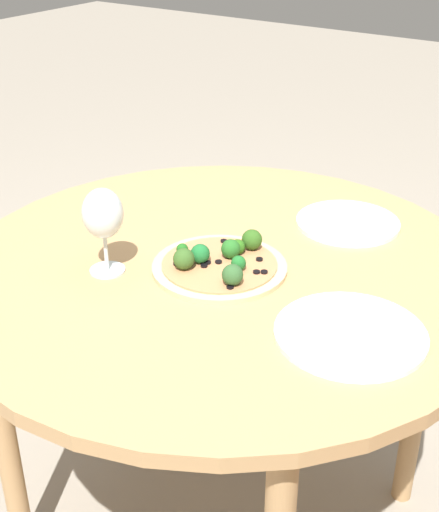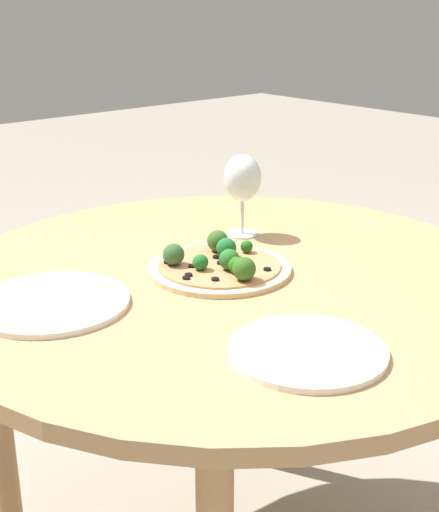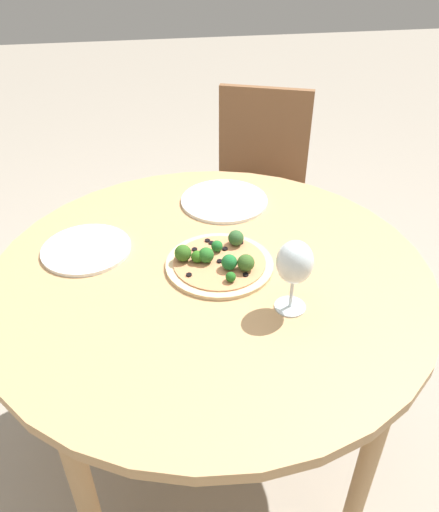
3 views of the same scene
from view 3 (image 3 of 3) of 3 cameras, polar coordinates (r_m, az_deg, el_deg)
ground_plane at (r=1.79m, az=-0.79°, el=-20.90°), size 12.00×12.00×0.00m
dining_table at (r=1.28m, az=-1.03°, el=-4.29°), size 1.09×1.09×0.75m
chair at (r=2.13m, az=4.40°, el=7.33°), size 0.52×0.52×0.89m
pizza at (r=1.24m, az=-0.04°, el=-0.56°), size 0.27×0.27×0.06m
wine_glass at (r=1.06m, az=8.59°, el=-0.90°), size 0.08×0.08×0.18m
plate_near at (r=1.34m, az=-14.98°, el=0.78°), size 0.23×0.23×0.01m
plate_far at (r=1.51m, az=0.54°, el=6.35°), size 0.26×0.26×0.01m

